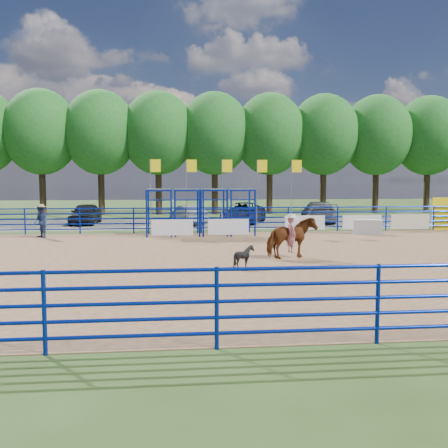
% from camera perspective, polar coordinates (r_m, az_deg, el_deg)
% --- Properties ---
extents(ground, '(120.00, 120.00, 0.00)m').
position_cam_1_polar(ground, '(19.35, 5.44, -4.05)').
color(ground, '#365020').
rests_on(ground, ground).
extents(arena_dirt, '(30.00, 20.00, 0.02)m').
position_cam_1_polar(arena_dirt, '(19.35, 5.44, -4.02)').
color(arena_dirt, '#8E6847').
rests_on(arena_dirt, ground).
extents(gravel_strip, '(40.00, 10.00, 0.01)m').
position_cam_1_polar(gravel_strip, '(36.06, 0.14, 0.18)').
color(gravel_strip, gray).
rests_on(gravel_strip, ground).
extents(announcer_table, '(1.70, 1.18, 0.83)m').
position_cam_1_polar(announcer_table, '(29.15, 16.06, -0.32)').
color(announcer_table, silver).
rests_on(announcer_table, arena_dirt).
extents(horse_and_rider, '(2.08, 1.38, 2.41)m').
position_cam_1_polar(horse_and_rider, '(19.41, 7.68, -1.33)').
color(horse_and_rider, brown).
rests_on(horse_and_rider, arena_dirt).
extents(calf, '(0.82, 0.75, 0.80)m').
position_cam_1_polar(calf, '(17.22, 2.30, -3.74)').
color(calf, black).
rests_on(calf, arena_dirt).
extents(spectator_cowboy, '(1.02, 1.04, 1.75)m').
position_cam_1_polar(spectator_cowboy, '(27.84, -20.20, 0.29)').
color(spectator_cowboy, navy).
rests_on(spectator_cowboy, arena_dirt).
extents(car_a, '(1.89, 4.34, 1.46)m').
position_cam_1_polar(car_a, '(35.83, -15.55, 1.14)').
color(car_a, black).
rests_on(car_a, gravel_strip).
extents(car_b, '(2.67, 4.26, 1.32)m').
position_cam_1_polar(car_b, '(34.46, -4.13, 1.05)').
color(car_b, gray).
rests_on(car_b, gravel_strip).
extents(car_c, '(4.15, 5.79, 1.47)m').
position_cam_1_polar(car_c, '(35.46, 2.24, 1.29)').
color(car_c, '#141733').
rests_on(car_c, gravel_strip).
extents(car_d, '(2.95, 5.54, 1.53)m').
position_cam_1_polar(car_d, '(36.59, 10.75, 1.37)').
color(car_d, '#5D5D5F').
rests_on(car_d, gravel_strip).
extents(perimeter_fence, '(30.10, 20.10, 1.50)m').
position_cam_1_polar(perimeter_fence, '(19.25, 5.45, -1.84)').
color(perimeter_fence, '#061E92').
rests_on(perimeter_fence, ground).
extents(chute_assembly, '(19.32, 2.41, 4.20)m').
position_cam_1_polar(chute_assembly, '(27.70, -2.00, 1.32)').
color(chute_assembly, '#061E92').
rests_on(chute_assembly, ground).
extents(treeline, '(56.40, 6.40, 11.24)m').
position_cam_1_polar(treeline, '(45.12, -1.08, 10.72)').
color(treeline, '#3F2B19').
rests_on(treeline, ground).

